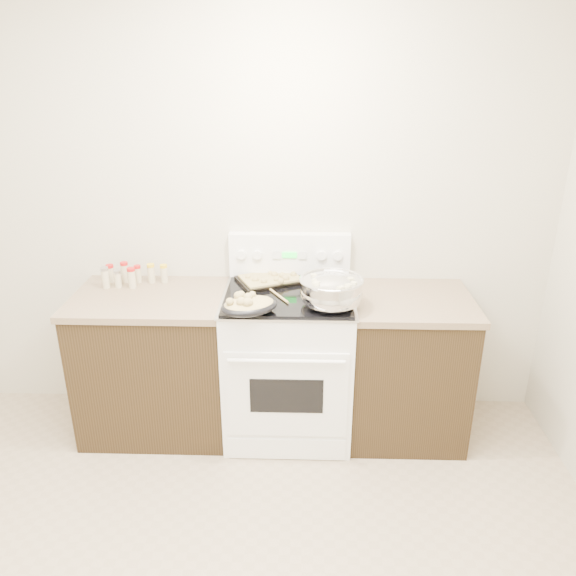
{
  "coord_description": "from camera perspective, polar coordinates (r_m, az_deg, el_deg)",
  "views": [
    {
      "loc": [
        0.44,
        -1.63,
        2.23
      ],
      "look_at": [
        0.35,
        1.37,
        1.0
      ],
      "focal_mm": 35.0,
      "sensor_mm": 36.0,
      "label": 1
    }
  ],
  "objects": [
    {
      "name": "wooden_spoon",
      "position": [
        3.24,
        -1.79,
        -0.99
      ],
      "size": [
        0.15,
        0.25,
        0.04
      ],
      "color": "tan",
      "rests_on": "kitchen_range"
    },
    {
      "name": "baking_sheet",
      "position": [
        3.49,
        -1.75,
        0.9
      ],
      "size": [
        0.46,
        0.41,
        0.06
      ],
      "color": "black",
      "rests_on": "kitchen_range"
    },
    {
      "name": "roasting_pan",
      "position": [
        3.05,
        -4.04,
        -1.74
      ],
      "size": [
        0.38,
        0.33,
        0.11
      ],
      "color": "black",
      "rests_on": "kitchen_range"
    },
    {
      "name": "counter_left",
      "position": [
        3.66,
        -13.19,
        -7.31
      ],
      "size": [
        0.93,
        0.67,
        0.92
      ],
      "color": "black",
      "rests_on": "ground"
    },
    {
      "name": "blue_ladle",
      "position": [
        3.21,
        3.46,
        -0.78
      ],
      "size": [
        0.14,
        0.26,
        0.1
      ],
      "color": "#9EE4EC",
      "rests_on": "kitchen_range"
    },
    {
      "name": "spice_jars",
      "position": [
        3.63,
        -15.77,
        1.29
      ],
      "size": [
        0.39,
        0.15,
        0.13
      ],
      "color": "#BFB28C",
      "rests_on": "counter_left"
    },
    {
      "name": "kitchen_range",
      "position": [
        3.52,
        0.03,
        -7.35
      ],
      "size": [
        0.78,
        0.73,
        1.22
      ],
      "color": "white",
      "rests_on": "ground"
    },
    {
      "name": "mixing_bowl",
      "position": [
        3.14,
        4.41,
        -0.38
      ],
      "size": [
        0.36,
        0.36,
        0.21
      ],
      "color": "silver",
      "rests_on": "kitchen_range"
    },
    {
      "name": "counter_right",
      "position": [
        3.6,
        11.84,
        -7.72
      ],
      "size": [
        0.73,
        0.67,
        0.92
      ],
      "color": "black",
      "rests_on": "ground"
    },
    {
      "name": "room_shell",
      "position": [
        1.77,
        -12.77,
        4.34
      ],
      "size": [
        4.1,
        3.6,
        2.75
      ],
      "color": "beige",
      "rests_on": "ground"
    }
  ]
}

